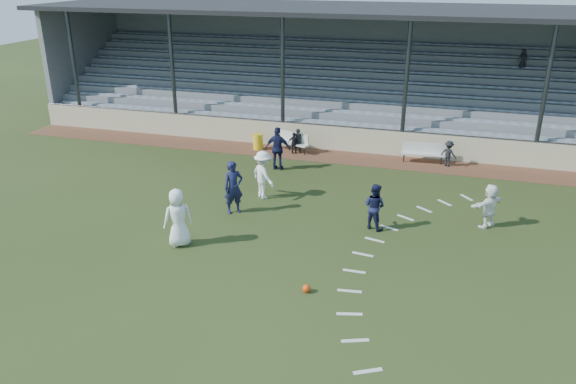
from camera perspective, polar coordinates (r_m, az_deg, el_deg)
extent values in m
plane|color=#283616|center=(17.96, -2.29, -6.75)|extent=(90.00, 90.00, 0.00)
cube|color=#563222|center=(27.28, 4.81, 3.60)|extent=(34.00, 2.00, 0.02)
cube|color=beige|center=(28.08, 5.30, 5.40)|extent=(34.00, 0.18, 1.20)
cube|color=beige|center=(27.83, 0.27, 5.01)|extent=(2.01, 1.11, 0.06)
cube|color=beige|center=(27.96, 0.40, 5.63)|extent=(1.88, 0.79, 0.54)
cylinder|color=#32353B|center=(28.40, -1.09, 4.88)|extent=(0.06, 0.06, 0.40)
cylinder|color=#32353B|center=(27.41, 1.68, 4.23)|extent=(0.06, 0.06, 0.40)
cube|color=beige|center=(26.88, 13.54, 3.75)|extent=(2.02, 0.54, 0.06)
cube|color=beige|center=(27.01, 13.62, 4.39)|extent=(2.00, 0.20, 0.54)
cylinder|color=#32353B|center=(26.94, 11.69, 3.43)|extent=(0.06, 0.06, 0.40)
cylinder|color=#32353B|center=(26.98, 15.30, 3.13)|extent=(0.06, 0.06, 0.40)
cylinder|color=yellow|center=(28.19, -3.06, 5.13)|extent=(0.49, 0.49, 0.79)
sphere|color=#E2400D|center=(16.20, 1.90, -9.76)|extent=(0.24, 0.24, 0.24)
imported|color=white|center=(18.69, -11.11, -2.58)|extent=(1.14, 1.10, 1.98)
imported|color=#16193D|center=(20.83, -5.56, 0.47)|extent=(0.87, 0.84, 2.01)
imported|color=#16193D|center=(19.79, 8.77, -1.46)|extent=(1.00, 0.90, 1.66)
imported|color=white|center=(22.12, -2.53, 1.76)|extent=(1.42, 1.33, 1.93)
imported|color=#16193D|center=(25.21, -1.03, 4.43)|extent=(1.17, 0.52, 1.97)
imported|color=white|center=(20.92, 19.78, -1.32)|extent=(1.35, 1.42, 1.60)
imported|color=black|center=(27.60, 0.99, 5.25)|extent=(0.50, 0.38, 1.22)
imported|color=black|center=(27.47, 0.63, 5.00)|extent=(0.67, 0.41, 1.06)
imported|color=black|center=(26.73, 16.00, 3.78)|extent=(0.89, 0.71, 1.20)
cube|color=gray|center=(28.60, 5.52, 5.70)|extent=(34.00, 0.80, 1.20)
cube|color=#8594A0|center=(28.52, 5.61, 7.01)|extent=(33.00, 0.28, 0.10)
cube|color=gray|center=(29.30, 5.85, 6.50)|extent=(34.00, 0.80, 1.60)
cube|color=#8594A0|center=(29.18, 5.95, 8.16)|extent=(33.00, 0.28, 0.10)
cube|color=gray|center=(30.00, 6.16, 7.26)|extent=(34.00, 0.80, 2.00)
cube|color=#8594A0|center=(29.85, 6.28, 9.25)|extent=(33.00, 0.28, 0.10)
cube|color=gray|center=(30.72, 6.46, 7.99)|extent=(34.00, 0.80, 2.40)
cube|color=#8594A0|center=(30.53, 6.60, 10.30)|extent=(33.00, 0.28, 0.10)
cube|color=gray|center=(31.43, 6.75, 8.68)|extent=(34.00, 0.80, 2.80)
cube|color=#8594A0|center=(31.23, 6.90, 11.31)|extent=(33.00, 0.28, 0.10)
cube|color=gray|center=(32.16, 7.02, 9.34)|extent=(34.00, 0.80, 3.20)
cube|color=#8594A0|center=(31.93, 7.19, 12.26)|extent=(33.00, 0.28, 0.10)
cube|color=gray|center=(32.88, 7.28, 9.97)|extent=(34.00, 0.80, 3.60)
cube|color=#8594A0|center=(32.64, 7.47, 13.18)|extent=(33.00, 0.28, 0.10)
cube|color=gray|center=(33.62, 7.54, 10.58)|extent=(34.00, 0.80, 4.00)
cube|color=#8594A0|center=(33.37, 7.75, 14.06)|extent=(33.00, 0.28, 0.10)
cube|color=gray|center=(34.35, 7.78, 11.16)|extent=(34.00, 0.80, 4.40)
cube|color=#8594A0|center=(34.10, 8.01, 14.90)|extent=(33.00, 0.28, 0.10)
cube|color=gray|center=(34.76, 8.03, 12.95)|extent=(34.00, 0.40, 6.40)
cube|color=gray|center=(37.88, -19.68, 12.66)|extent=(0.30, 7.80, 6.40)
cube|color=black|center=(30.55, 7.16, 17.97)|extent=(34.60, 9.00, 0.22)
cylinder|color=#32353B|center=(33.73, -20.86, 11.55)|extent=(0.20, 0.20, 6.50)
cylinder|color=#32353B|center=(30.52, -11.61, 11.53)|extent=(0.20, 0.20, 6.50)
cylinder|color=#32353B|center=(28.24, -0.55, 11.13)|extent=(0.20, 0.20, 6.50)
cylinder|color=#32353B|center=(27.13, 11.85, 10.20)|extent=(0.20, 0.20, 6.50)
cylinder|color=#32353B|center=(27.31, 24.60, 8.75)|extent=(0.20, 0.20, 6.50)
cylinder|color=#32353B|center=(27.90, 5.34, 6.67)|extent=(34.00, 0.05, 0.05)
imported|color=black|center=(32.27, 22.77, 12.39)|extent=(0.57, 0.47, 1.00)
cube|color=silver|center=(23.53, 17.69, -0.54)|extent=(0.54, 0.61, 0.01)
cube|color=silver|center=(22.79, 15.62, -1.05)|extent=(0.59, 0.56, 0.01)
cube|color=silver|center=(21.98, 13.67, -1.72)|extent=(0.64, 0.51, 0.01)
cube|color=silver|center=(21.12, 11.85, -2.56)|extent=(0.67, 0.44, 0.01)
cube|color=silver|center=(20.22, 10.21, -3.59)|extent=(0.70, 0.37, 0.01)
cube|color=silver|center=(19.29, 8.78, -4.83)|extent=(0.71, 0.29, 0.01)
cube|color=silver|center=(18.33, 7.61, -6.29)|extent=(0.71, 0.21, 0.01)
cube|color=silver|center=(17.35, 6.75, -8.00)|extent=(0.70, 0.12, 0.01)
cube|color=silver|center=(16.38, 6.27, -9.97)|extent=(0.71, 0.21, 0.01)
cube|color=silver|center=(15.43, 6.27, -12.22)|extent=(0.71, 0.29, 0.01)
cube|color=silver|center=(14.51, 6.84, -14.76)|extent=(0.70, 0.37, 0.01)
cube|color=silver|center=(13.66, 8.12, -17.58)|extent=(0.67, 0.44, 0.01)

